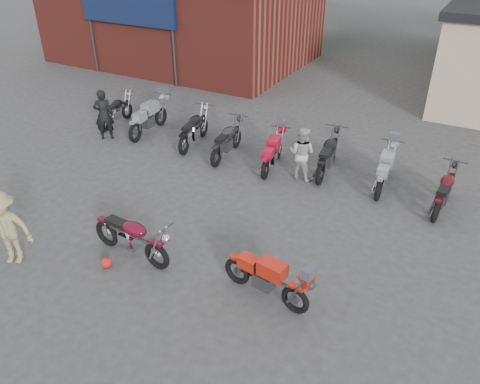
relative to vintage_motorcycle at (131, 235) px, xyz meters
The scene contains 16 objects.
ground 0.87m from the vintage_motorcycle, 28.37° to the left, with size 90.00×90.00×0.00m, color #333336.
brick_building 16.67m from the vintage_motorcycle, 120.56° to the left, with size 12.00×8.00×4.00m, color maroon.
vintage_motorcycle is the anchor object (origin of this frame).
sportbike 3.11m from the vintage_motorcycle, ahead, with size 1.87×0.62×1.08m, color red, non-canonical shape.
helmet 0.78m from the vintage_motorcycle, 117.61° to the right, with size 0.24×0.24×0.22m, color red.
person_dark 6.69m from the vintage_motorcycle, 137.45° to the left, with size 0.62×0.40×1.69m, color black.
person_light 5.40m from the vintage_motorcycle, 70.45° to the left, with size 0.75×0.58×1.54m, color #B2B1AD.
person_tan 2.57m from the vintage_motorcycle, 148.25° to the right, with size 1.10×0.63×1.70m, color #988E5E.
row_bike_0 7.83m from the vintage_motorcycle, 134.13° to the left, with size 1.89×0.62×1.10m, color black, non-canonical shape.
row_bike_1 6.84m from the vintage_motorcycle, 125.27° to the left, with size 2.14×0.71×1.24m, color gray, non-canonical shape.
row_bike_2 5.91m from the vintage_motorcycle, 110.59° to the left, with size 2.06×0.68×1.19m, color black, non-canonical shape.
row_bike_3 5.35m from the vintage_motorcycle, 97.70° to the left, with size 2.01×0.66×1.16m, color #242426, non-canonical shape.
row_bike_4 5.34m from the vintage_motorcycle, 81.02° to the left, with size 1.88×0.62×1.09m, color red, non-canonical shape.
row_bike_5 6.25m from the vintage_motorcycle, 68.03° to the left, with size 2.10×0.69×1.22m, color black, non-canonical shape.
row_bike_6 6.97m from the vintage_motorcycle, 55.01° to the left, with size 1.98×0.65×1.15m, color gray, non-canonical shape.
row_bike_7 7.71m from the vintage_motorcycle, 43.69° to the left, with size 1.91×0.63×1.11m, color #4B0915, non-canonical shape.
Camera 1 is at (5.38, -6.28, 6.44)m, focal length 35.00 mm.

